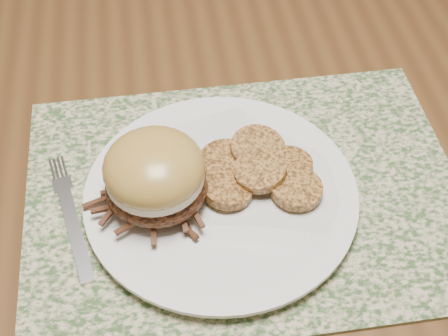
# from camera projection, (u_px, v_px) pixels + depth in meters

# --- Properties ---
(ground) EXTENTS (3.50, 3.50, 0.00)m
(ground) POSITION_uv_depth(u_px,v_px,m) (188.00, 318.00, 1.38)
(ground) COLOR brown
(ground) RESTS_ON ground
(dining_table) EXTENTS (1.50, 0.90, 0.75)m
(dining_table) POSITION_uv_depth(u_px,v_px,m) (166.00, 93.00, 0.87)
(dining_table) COLOR #573619
(dining_table) RESTS_ON ground
(placemat) EXTENTS (0.45, 0.33, 0.00)m
(placemat) POSITION_uv_depth(u_px,v_px,m) (245.00, 193.00, 0.65)
(placemat) COLOR #35522A
(placemat) RESTS_ON dining_table
(dinner_plate) EXTENTS (0.26, 0.26, 0.02)m
(dinner_plate) POSITION_uv_depth(u_px,v_px,m) (221.00, 196.00, 0.63)
(dinner_plate) COLOR white
(dinner_plate) RESTS_ON placemat
(pork_sandwich) EXTENTS (0.13, 0.12, 0.08)m
(pork_sandwich) POSITION_uv_depth(u_px,v_px,m) (155.00, 176.00, 0.59)
(pork_sandwich) COLOR black
(pork_sandwich) RESTS_ON dinner_plate
(roasted_potatoes) EXTENTS (0.13, 0.13, 0.03)m
(roasted_potatoes) POSITION_uv_depth(u_px,v_px,m) (258.00, 169.00, 0.63)
(roasted_potatoes) COLOR #A26A2F
(roasted_potatoes) RESTS_ON dinner_plate
(fork) EXTENTS (0.05, 0.16, 0.00)m
(fork) POSITION_uv_depth(u_px,v_px,m) (70.00, 215.00, 0.62)
(fork) COLOR silver
(fork) RESTS_ON placemat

